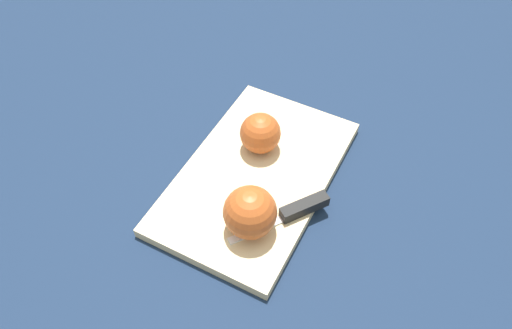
% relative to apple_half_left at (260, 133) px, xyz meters
% --- Properties ---
extents(ground_plane, '(4.00, 4.00, 0.00)m').
position_rel_apple_half_left_xyz_m(ground_plane, '(0.05, 0.01, -0.05)').
color(ground_plane, '#14233D').
extents(cutting_board, '(0.37, 0.26, 0.02)m').
position_rel_apple_half_left_xyz_m(cutting_board, '(0.05, 0.01, -0.04)').
color(cutting_board, '#D1B789').
rests_on(cutting_board, ground_plane).
extents(apple_half_left, '(0.06, 0.06, 0.06)m').
position_rel_apple_half_left_xyz_m(apple_half_left, '(0.00, 0.00, 0.00)').
color(apple_half_left, '#AD4C1E').
rests_on(apple_half_left, cutting_board).
extents(apple_half_right, '(0.07, 0.07, 0.07)m').
position_rel_apple_half_left_xyz_m(apple_half_right, '(0.15, 0.03, 0.01)').
color(apple_half_right, '#AD4C1E').
rests_on(apple_half_right, cutting_board).
extents(knife, '(0.12, 0.12, 0.02)m').
position_rel_apple_half_left_xyz_m(knife, '(0.10, 0.09, -0.02)').
color(knife, silver).
rests_on(knife, cutting_board).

